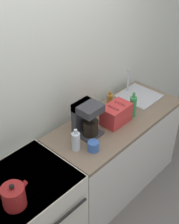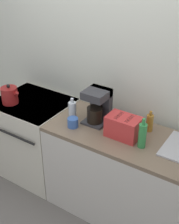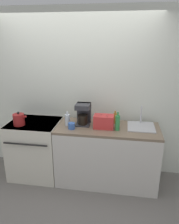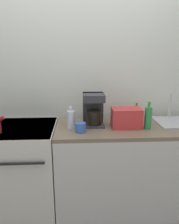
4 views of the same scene
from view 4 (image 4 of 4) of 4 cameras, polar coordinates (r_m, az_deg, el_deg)
wall_back at (r=2.46m, az=-3.25°, el=7.84°), size 8.00×0.05×2.60m
stove at (r=2.44m, az=-17.91°, el=-13.75°), size 0.77×0.70×0.91m
counter_block at (r=2.41m, az=10.28°, el=-13.91°), size 1.50×0.63×0.91m
toaster at (r=2.15m, az=9.60°, el=-1.50°), size 0.28×0.18×0.19m
coffee_maker at (r=2.18m, az=1.02°, el=0.86°), size 0.21×0.22×0.32m
sink_tray at (r=2.45m, az=21.31°, el=-2.21°), size 0.39×0.40×0.28m
bottle_clear at (r=2.11m, az=-4.89°, el=-1.87°), size 0.07×0.07×0.21m
bottle_amber at (r=2.38m, az=12.11°, el=-0.31°), size 0.06×0.06×0.19m
bottle_green at (r=2.15m, az=15.06°, el=-1.38°), size 0.07×0.07×0.27m
cup_blue at (r=2.01m, az=-2.37°, el=-4.05°), size 0.10×0.10×0.09m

